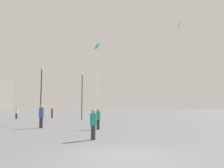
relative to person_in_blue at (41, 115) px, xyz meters
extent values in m
plane|color=slate|center=(5.88, -10.39, -1.01)|extent=(300.00, 300.00, 0.00)
cylinder|color=#2D2D33|center=(0.00, 0.00, -0.59)|extent=(0.27, 0.27, 0.84)
cylinder|color=#3351B7|center=(0.00, 0.00, 0.19)|extent=(0.40, 0.40, 0.73)
sphere|color=tan|center=(0.00, 0.00, 0.70)|extent=(0.27, 0.27, 0.27)
cylinder|color=#2D2D33|center=(4.61, -1.19, -0.65)|extent=(0.23, 0.23, 0.72)
cylinder|color=#388C47|center=(4.61, -1.19, 0.02)|extent=(0.34, 0.34, 0.62)
sphere|color=tan|center=(4.61, -1.19, 0.45)|extent=(0.23, 0.23, 0.23)
cylinder|color=#2D2D33|center=(-2.91, 15.21, -0.65)|extent=(0.23, 0.23, 0.72)
cylinder|color=red|center=(-2.91, 15.21, 0.02)|extent=(0.34, 0.34, 0.62)
sphere|color=tan|center=(-2.91, 15.21, 0.45)|extent=(0.23, 0.23, 0.23)
cylinder|color=#2D2D33|center=(4.59, -6.44, -0.65)|extent=(0.23, 0.23, 0.72)
cylinder|color=teal|center=(4.59, -6.44, 0.02)|extent=(0.34, 0.34, 0.63)
sphere|color=tan|center=(4.59, -6.44, 0.45)|extent=(0.23, 0.23, 0.23)
cylinder|color=#2D2D33|center=(-7.40, 13.38, -0.63)|extent=(0.25, 0.25, 0.76)
cylinder|color=white|center=(-7.40, 13.38, 0.08)|extent=(0.36, 0.36, 0.66)
sphere|color=tan|center=(-7.40, 13.38, 0.54)|extent=(0.25, 0.25, 0.25)
pyramid|color=#1EB2C6|center=(4.08, 6.16, 7.41)|extent=(0.54, 1.10, 0.56)
sphere|color=#1EB2C6|center=(4.18, 6.05, 7.18)|extent=(0.10, 0.10, 0.10)
sphere|color=#1EB2C6|center=(4.27, 5.94, 6.97)|extent=(0.10, 0.10, 0.10)
sphere|color=#1EB2C6|center=(4.36, 5.82, 6.76)|extent=(0.10, 0.10, 0.10)
cylinder|color=silver|center=(4.36, 2.48, 3.84)|extent=(0.53, 7.36, 7.11)
cylinder|color=silver|center=(-0.89, -1.87, 5.81)|extent=(1.79, 3.76, 11.04)
pyramid|color=yellow|center=(16.99, 17.12, 14.08)|extent=(0.92, 1.54, 0.73)
sphere|color=yellow|center=(17.07, 17.24, 13.85)|extent=(0.10, 0.10, 0.10)
sphere|color=yellow|center=(17.14, 17.36, 13.64)|extent=(0.10, 0.10, 0.10)
sphere|color=yellow|center=(17.20, 17.49, 13.43)|extent=(0.10, 0.10, 0.10)
cylinder|color=silver|center=(18.32, 10.68, 7.17)|extent=(2.63, 12.88, 13.78)
cylinder|color=#2D2D30|center=(1.90, 11.50, 1.94)|extent=(0.12, 0.12, 5.89)
sphere|color=#EAE5C6|center=(1.90, 11.50, 5.03)|extent=(0.36, 0.36, 0.36)
cylinder|color=#2D2D30|center=(-1.75, 5.58, 1.80)|extent=(0.12, 0.12, 5.62)
sphere|color=#EAE5C6|center=(-1.75, 5.58, 4.76)|extent=(0.36, 0.36, 0.36)
camera|label=1|loc=(5.34, -18.11, 0.69)|focal=35.69mm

